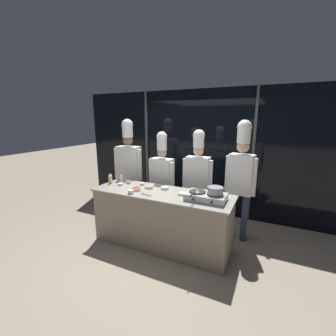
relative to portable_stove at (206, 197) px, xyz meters
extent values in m
plane|color=gray|center=(-0.75, 0.04, -0.99)|extent=(24.00, 24.00, 0.00)
cube|color=black|center=(-0.75, 1.69, 0.36)|extent=(5.72, 0.04, 2.70)
cube|color=#47474C|center=(-1.97, 1.64, 0.36)|extent=(0.05, 0.05, 2.70)
cube|color=#47474C|center=(0.46, 1.64, 0.36)|extent=(0.05, 0.05, 2.70)
cube|color=gray|center=(-0.75, 0.04, -0.53)|extent=(2.25, 0.72, 0.90)
cube|color=#A39E93|center=(-0.75, 0.04, -0.07)|extent=(2.32, 0.76, 0.03)
cube|color=#B2B5BA|center=(0.00, 0.00, 0.00)|extent=(0.58, 0.36, 0.10)
cylinder|color=black|center=(-0.13, 0.00, 0.05)|extent=(0.23, 0.23, 0.01)
cylinder|color=black|center=(-0.13, -0.19, 0.00)|extent=(0.03, 0.01, 0.03)
cylinder|color=black|center=(0.13, 0.00, 0.05)|extent=(0.23, 0.23, 0.01)
cylinder|color=black|center=(0.13, -0.19, 0.00)|extent=(0.03, 0.01, 0.03)
cylinder|color=#38332D|center=(-0.13, 0.00, 0.06)|extent=(0.24, 0.24, 0.01)
cone|color=#38332D|center=(-0.13, 0.00, 0.08)|extent=(0.25, 0.25, 0.04)
cylinder|color=black|center=(-0.13, -0.21, 0.08)|extent=(0.02, 0.19, 0.02)
cylinder|color=#93969B|center=(0.13, 0.00, 0.11)|extent=(0.22, 0.22, 0.10)
torus|color=#93969B|center=(0.13, 0.00, 0.16)|extent=(0.23, 0.23, 0.01)
torus|color=#93969B|center=(0.01, 0.00, 0.14)|extent=(0.01, 0.05, 0.05)
torus|color=#93969B|center=(0.25, 0.00, 0.14)|extent=(0.01, 0.05, 0.05)
cylinder|color=beige|center=(-1.82, 0.08, 0.02)|extent=(0.07, 0.07, 0.15)
cone|color=white|center=(-1.82, 0.08, 0.11)|extent=(0.06, 0.06, 0.04)
cylinder|color=white|center=(-1.67, 0.20, 0.01)|extent=(0.06, 0.06, 0.13)
cone|color=white|center=(-1.67, 0.20, 0.09)|extent=(0.05, 0.05, 0.04)
cylinder|color=silver|center=(-1.04, 0.14, -0.04)|extent=(0.15, 0.15, 0.04)
torus|color=silver|center=(-1.04, 0.14, -0.02)|extent=(0.15, 0.15, 0.01)
cylinder|color=#9E896B|center=(-1.04, 0.14, -0.03)|extent=(0.12, 0.12, 0.02)
cylinder|color=silver|center=(-0.41, 0.07, -0.04)|extent=(0.13, 0.13, 0.03)
torus|color=silver|center=(-0.41, 0.07, -0.02)|extent=(0.13, 0.13, 0.01)
cylinder|color=beige|center=(-0.41, 0.07, -0.03)|extent=(0.11, 0.11, 0.02)
cylinder|color=silver|center=(-1.16, -0.24, -0.03)|extent=(0.09, 0.09, 0.05)
torus|color=silver|center=(-1.16, -0.24, 0.00)|extent=(0.09, 0.09, 0.01)
cylinder|color=silver|center=(-1.16, -0.24, -0.01)|extent=(0.08, 0.08, 0.03)
cylinder|color=silver|center=(-0.77, 0.20, -0.04)|extent=(0.14, 0.14, 0.04)
torus|color=silver|center=(-0.77, 0.20, -0.02)|extent=(0.14, 0.14, 0.01)
cylinder|color=silver|center=(-0.77, 0.20, -0.03)|extent=(0.11, 0.11, 0.02)
cylinder|color=silver|center=(-1.17, -0.07, -0.03)|extent=(0.15, 0.15, 0.05)
torus|color=silver|center=(-1.17, -0.07, 0.00)|extent=(0.16, 0.16, 0.01)
cylinder|color=red|center=(-1.17, -0.07, -0.02)|extent=(0.13, 0.13, 0.03)
cylinder|color=silver|center=(-1.24, 0.24, -0.04)|extent=(0.09, 0.09, 0.04)
torus|color=silver|center=(-1.24, 0.24, -0.02)|extent=(0.09, 0.09, 0.01)
cylinder|color=#E0C689|center=(-1.24, 0.24, -0.03)|extent=(0.07, 0.07, 0.02)
cylinder|color=silver|center=(-1.78, 0.27, -0.03)|extent=(0.09, 0.09, 0.05)
torus|color=silver|center=(-1.78, 0.27, 0.00)|extent=(0.10, 0.10, 0.01)
cylinder|color=beige|center=(-1.78, 0.27, -0.02)|extent=(0.08, 0.08, 0.03)
cylinder|color=silver|center=(-1.51, 0.21, -0.03)|extent=(0.09, 0.09, 0.04)
torus|color=silver|center=(-1.51, 0.21, -0.01)|extent=(0.09, 0.09, 0.01)
cylinder|color=#B22D1E|center=(-1.51, 0.21, -0.02)|extent=(0.07, 0.07, 0.02)
cylinder|color=silver|center=(-1.59, 0.06, -0.04)|extent=(0.10, 0.10, 0.03)
torus|color=silver|center=(-1.59, 0.06, -0.02)|extent=(0.10, 0.10, 0.01)
cylinder|color=silver|center=(-1.59, 0.06, -0.03)|extent=(0.08, 0.08, 0.02)
cube|color=olive|center=(-0.94, -0.18, -0.05)|extent=(0.14, 0.04, 0.01)
ellipsoid|color=olive|center=(-0.84, -0.20, -0.05)|extent=(0.07, 0.05, 0.02)
cylinder|color=#232326|center=(-1.74, 0.74, -0.56)|extent=(0.12, 0.12, 0.85)
cylinder|color=#232326|center=(-2.00, 0.71, -0.56)|extent=(0.12, 0.12, 0.85)
cube|color=white|center=(-1.87, 0.73, 0.21)|extent=(0.50, 0.29, 0.69)
cylinder|color=white|center=(-1.60, 0.71, 0.19)|extent=(0.10, 0.10, 0.63)
cylinder|color=white|center=(-2.13, 0.66, 0.19)|extent=(0.10, 0.10, 0.63)
sphere|color=brown|center=(-1.87, 0.73, 0.67)|extent=(0.20, 0.20, 0.20)
cylinder|color=white|center=(-1.87, 0.73, 0.86)|extent=(0.21, 0.21, 0.25)
sphere|color=white|center=(-1.87, 0.73, 0.98)|extent=(0.23, 0.23, 0.23)
cylinder|color=#4C4C51|center=(-0.97, 0.71, -0.61)|extent=(0.11, 0.11, 0.74)
cylinder|color=#4C4C51|center=(-1.21, 0.74, -0.61)|extent=(0.11, 0.11, 0.74)
cube|color=white|center=(-1.09, 0.73, 0.06)|extent=(0.46, 0.28, 0.60)
cylinder|color=white|center=(-0.86, 0.66, 0.04)|extent=(0.09, 0.09, 0.55)
cylinder|color=white|center=(-1.34, 0.72, 0.04)|extent=(0.09, 0.09, 0.55)
sphere|color=tan|center=(-1.09, 0.73, 0.47)|extent=(0.18, 0.18, 0.18)
cylinder|color=white|center=(-1.09, 0.73, 0.64)|extent=(0.19, 0.19, 0.25)
sphere|color=white|center=(-1.09, 0.73, 0.77)|extent=(0.20, 0.20, 0.20)
cylinder|color=#232326|center=(-0.28, 0.83, -0.60)|extent=(0.11, 0.11, 0.78)
cylinder|color=#232326|center=(-0.52, 0.82, -0.60)|extent=(0.11, 0.11, 0.78)
cube|color=white|center=(-0.40, 0.83, 0.11)|extent=(0.44, 0.24, 0.63)
cylinder|color=white|center=(-0.16, 0.80, 0.09)|extent=(0.09, 0.09, 0.58)
cylinder|color=white|center=(-0.64, 0.78, 0.09)|extent=(0.09, 0.09, 0.58)
sphere|color=beige|center=(-0.40, 0.83, 0.54)|extent=(0.19, 0.19, 0.19)
cylinder|color=white|center=(-0.40, 0.83, 0.70)|extent=(0.20, 0.20, 0.22)
sphere|color=white|center=(-0.40, 0.83, 0.82)|extent=(0.21, 0.21, 0.21)
cylinder|color=#2D3856|center=(0.48, 0.75, -0.56)|extent=(0.10, 0.10, 0.84)
cylinder|color=#2D3856|center=(0.26, 0.79, -0.56)|extent=(0.10, 0.10, 0.84)
cube|color=white|center=(0.37, 0.77, 0.20)|extent=(0.42, 0.27, 0.68)
cylinder|color=white|center=(0.58, 0.70, 0.18)|extent=(0.08, 0.08, 0.63)
cylinder|color=white|center=(0.15, 0.78, 0.18)|extent=(0.08, 0.08, 0.63)
sphere|color=beige|center=(0.37, 0.77, 0.66)|extent=(0.20, 0.20, 0.20)
cylinder|color=white|center=(0.37, 0.77, 0.85)|extent=(0.21, 0.21, 0.26)
sphere|color=white|center=(0.37, 0.77, 0.98)|extent=(0.23, 0.23, 0.23)
camera|label=1|loc=(0.84, -3.04, 1.13)|focal=24.00mm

